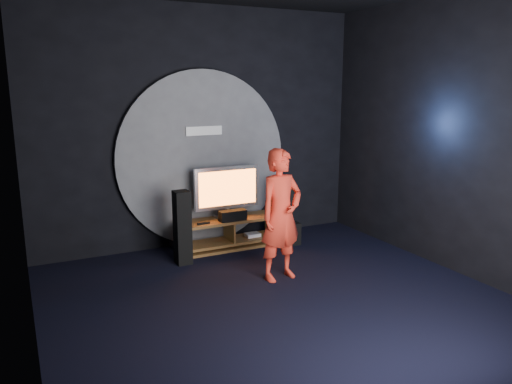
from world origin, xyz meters
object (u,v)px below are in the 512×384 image
(subwoofer, at_px, (287,233))
(player, at_px, (281,215))
(media_console, at_px, (230,235))
(tower_speaker_right, at_px, (284,213))
(tv, at_px, (227,190))
(tower_speaker_left, at_px, (182,228))

(subwoofer, height_order, player, player)
(media_console, distance_m, tower_speaker_right, 0.87)
(subwoofer, bearing_deg, tv, 161.35)
(subwoofer, bearing_deg, media_console, 165.34)
(media_console, bearing_deg, player, -85.92)
(tv, distance_m, tower_speaker_right, 0.92)
(tv, relative_size, player, 0.61)
(media_console, xyz_separation_m, tower_speaker_left, (-0.83, -0.33, 0.31))
(tower_speaker_left, bearing_deg, subwoofer, 3.58)
(tv, height_order, player, player)
(tower_speaker_left, relative_size, subwoofer, 2.97)
(tower_speaker_left, relative_size, tower_speaker_right, 1.00)
(tv, bearing_deg, tower_speaker_right, -22.34)
(media_console, bearing_deg, tv, 95.70)
(media_console, relative_size, tower_speaker_right, 1.49)
(media_console, height_order, tv, tv)
(media_console, height_order, player, player)
(media_console, distance_m, player, 1.51)
(media_console, relative_size, player, 0.91)
(subwoofer, bearing_deg, player, -123.41)
(player, bearing_deg, subwoofer, 46.94)
(tv, xyz_separation_m, player, (0.10, -1.44, -0.05))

